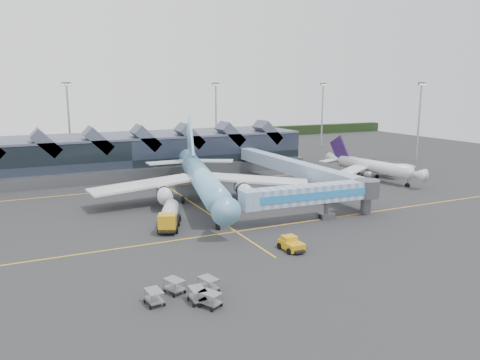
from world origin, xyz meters
name	(u,v)px	position (x,y,z in m)	size (l,w,h in m)	color
ground	(216,218)	(0.00, 0.00, 0.00)	(260.00, 260.00, 0.00)	#242426
taxi_stripes	(195,205)	(0.00, 10.00, 0.01)	(120.00, 60.00, 0.01)	yellow
tree_line_far	(103,139)	(0.00, 110.00, 2.00)	(260.00, 4.00, 4.00)	black
terminal	(124,154)	(-5.07, 47.35, 4.88)	(90.00, 22.25, 12.52)	black
light_masts	(200,116)	(21.00, 62.80, 12.49)	(132.40, 42.56, 22.45)	#9A9CA2
main_airliner	(202,178)	(1.99, 11.55, 4.52)	(40.57, 47.42, 15.36)	#68A6D2
regional_jet	(371,166)	(45.39, 15.23, 3.06)	(25.56, 28.12, 9.66)	silver
jet_bridge	(321,194)	(15.36, -7.79, 4.19)	(25.04, 5.02, 5.96)	#6D8CB7
fuel_truck	(170,215)	(-8.18, -1.32, 1.92)	(5.91, 10.06, 3.43)	black
pushback_tug	(291,244)	(3.27, -18.36, 0.81)	(2.66, 4.12, 1.79)	#C69012
baggage_carts	(189,292)	(-13.85, -26.50, 0.86)	(7.74, 7.09, 1.52)	gray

